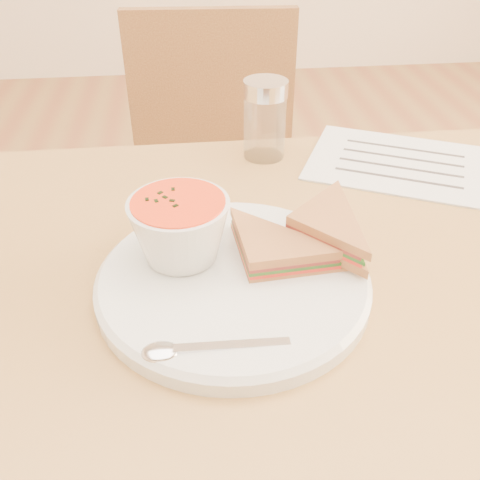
{
  "coord_description": "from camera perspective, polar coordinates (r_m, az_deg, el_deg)",
  "views": [
    {
      "loc": [
        -0.15,
        -0.48,
        1.14
      ],
      "look_at": [
        -0.1,
        -0.01,
        0.8
      ],
      "focal_mm": 40.0,
      "sensor_mm": 36.0,
      "label": 1
    }
  ],
  "objects": [
    {
      "name": "chair_far",
      "position": [
        1.27,
        -2.64,
        1.98
      ],
      "size": [
        0.41,
        0.41,
        0.88
      ],
      "primitive_type": null,
      "rotation": [
        0.0,
        0.0,
        3.08
      ],
      "color": "brown",
      "rests_on": "floor"
    },
    {
      "name": "sandwich_half_a",
      "position": [
        0.56,
        0.99,
        -3.84
      ],
      "size": [
        0.12,
        0.12,
        0.03
      ],
      "primitive_type": null,
      "rotation": [
        0.0,
        0.0,
        0.08
      ],
      "color": "#B56E40",
      "rests_on": "plate"
    },
    {
      "name": "spoon",
      "position": [
        0.5,
        -2.55,
        -11.36
      ],
      "size": [
        0.18,
        0.04,
        0.01
      ],
      "primitive_type": null,
      "rotation": [
        0.0,
        0.0,
        -0.0
      ],
      "color": "silver",
      "rests_on": "plate"
    },
    {
      "name": "soup_bowl",
      "position": [
        0.59,
        -6.39,
        0.84
      ],
      "size": [
        0.12,
        0.12,
        0.08
      ],
      "primitive_type": null,
      "rotation": [
        0.0,
        0.0,
        0.13
      ],
      "color": "white",
      "rests_on": "plate"
    },
    {
      "name": "plate",
      "position": [
        0.59,
        -0.75,
        -4.48
      ],
      "size": [
        0.39,
        0.39,
        0.02
      ],
      "primitive_type": null,
      "rotation": [
        0.0,
        0.0,
        -0.37
      ],
      "color": "white",
      "rests_on": "dining_table"
    },
    {
      "name": "condiment_shaker",
      "position": [
        0.85,
        2.66,
        12.7
      ],
      "size": [
        0.09,
        0.09,
        0.12
      ],
      "primitive_type": null,
      "rotation": [
        0.0,
        0.0,
        -0.32
      ],
      "color": "silver",
      "rests_on": "dining_table"
    },
    {
      "name": "dining_table",
      "position": [
        0.92,
        6.71,
        -21.43
      ],
      "size": [
        1.0,
        0.7,
        0.75
      ],
      "primitive_type": null,
      "color": "brown",
      "rests_on": "floor"
    },
    {
      "name": "paper_menu",
      "position": [
        0.88,
        16.8,
        7.82
      ],
      "size": [
        0.34,
        0.31,
        0.0
      ],
      "primitive_type": null,
      "rotation": [
        0.0,
        0.0,
        -0.45
      ],
      "color": "silver",
      "rests_on": "dining_table"
    },
    {
      "name": "sandwich_half_b",
      "position": [
        0.61,
        4.86,
        1.23
      ],
      "size": [
        0.15,
        0.15,
        0.03
      ],
      "primitive_type": null,
      "rotation": [
        0.0,
        0.0,
        -0.82
      ],
      "color": "#B56E40",
      "rests_on": "plate"
    }
  ]
}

